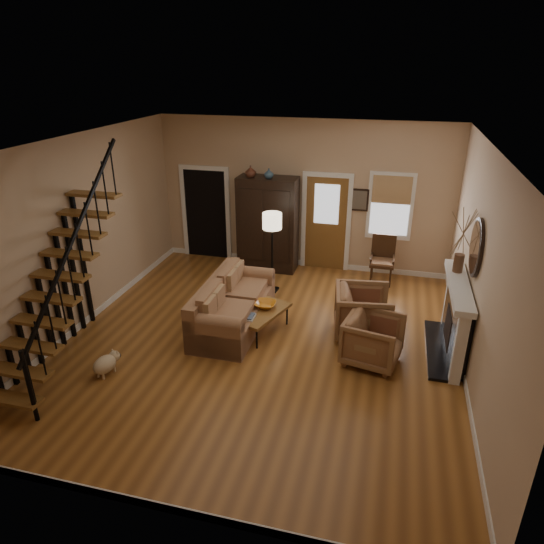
% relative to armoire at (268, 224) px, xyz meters
% --- Properties ---
extents(room, '(7.00, 7.33, 3.30)m').
position_rel_armoire_xyz_m(room, '(0.29, -1.39, 0.46)').
color(room, '#985C26').
rests_on(room, ground).
extents(staircase, '(0.94, 2.80, 3.20)m').
position_rel_armoire_xyz_m(staircase, '(-2.08, -4.45, 0.55)').
color(staircase, brown).
rests_on(staircase, ground).
extents(fireplace, '(0.33, 1.95, 2.30)m').
position_rel_armoire_xyz_m(fireplace, '(3.83, -2.65, -0.31)').
color(fireplace, black).
rests_on(fireplace, ground).
extents(armoire, '(1.30, 0.60, 2.10)m').
position_rel_armoire_xyz_m(armoire, '(0.00, 0.00, 0.00)').
color(armoire, black).
rests_on(armoire, ground).
extents(vase_a, '(0.24, 0.24, 0.25)m').
position_rel_armoire_xyz_m(vase_a, '(-0.35, -0.10, 1.17)').
color(vase_a, '#4C2619').
rests_on(vase_a, armoire).
extents(vase_b, '(0.20, 0.20, 0.21)m').
position_rel_armoire_xyz_m(vase_b, '(0.05, -0.10, 1.16)').
color(vase_b, '#334C60').
rests_on(vase_b, armoire).
extents(sofa, '(0.98, 2.25, 0.84)m').
position_rel_armoire_xyz_m(sofa, '(0.08, -2.70, -0.63)').
color(sofa, '#946543').
rests_on(sofa, ground).
extents(coffee_table, '(0.96, 1.25, 0.42)m').
position_rel_armoire_xyz_m(coffee_table, '(0.60, -2.81, -0.84)').
color(coffee_table, brown).
rests_on(coffee_table, ground).
extents(bowl, '(0.38, 0.38, 0.09)m').
position_rel_armoire_xyz_m(bowl, '(0.65, -2.66, -0.58)').
color(bowl, orange).
rests_on(bowl, coffee_table).
extents(books, '(0.20, 0.27, 0.05)m').
position_rel_armoire_xyz_m(books, '(0.48, -3.11, -0.60)').
color(books, beige).
rests_on(books, coffee_table).
extents(armchair_left, '(1.01, 0.99, 0.78)m').
position_rel_armoire_xyz_m(armchair_left, '(2.56, -3.25, -0.66)').
color(armchair_left, brown).
rests_on(armchair_left, ground).
extents(armchair_right, '(1.07, 1.05, 0.87)m').
position_rel_armoire_xyz_m(armchair_right, '(2.34, -2.45, -0.62)').
color(armchair_right, brown).
rests_on(armchair_right, ground).
extents(floor_lamp, '(0.41, 0.41, 1.67)m').
position_rel_armoire_xyz_m(floor_lamp, '(0.39, -1.14, -0.22)').
color(floor_lamp, black).
rests_on(floor_lamp, ground).
extents(side_chair, '(0.54, 0.54, 1.02)m').
position_rel_armoire_xyz_m(side_chair, '(2.55, -0.20, -0.54)').
color(side_chair, '#3D2413').
rests_on(side_chair, ground).
extents(dog, '(0.37, 0.50, 0.33)m').
position_rel_armoire_xyz_m(dog, '(-1.34, -4.62, -0.89)').
color(dog, beige).
rests_on(dog, ground).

